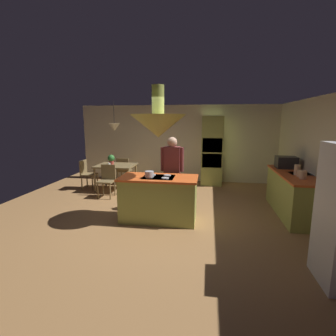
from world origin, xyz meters
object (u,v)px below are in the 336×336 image
dining_table (116,168)px  cup_on_table (109,165)px  chair_by_back_wall (124,169)px  canister_flour (303,175)px  person_at_island (172,169)px  cooking_pot_on_cooktop (149,174)px  oven_tower (212,151)px  kitchen_island (159,198)px  chair_at_corner (87,172)px  canister_sugar (300,174)px  canister_tea (297,170)px  microwave_on_counter (286,162)px  chair_facing_island (107,178)px  potted_plant_on_table (111,159)px

dining_table → cup_on_table: (-0.11, -0.23, 0.14)m
chair_by_back_wall → canister_flour: size_ratio=5.06×
person_at_island → cooking_pot_on_cooktop: 0.87m
dining_table → canister_flour: 4.91m
oven_tower → dining_table: 3.05m
chair_by_back_wall → cooking_pot_on_cooktop: cooking_pot_on_cooktop is taller
kitchen_island → chair_at_corner: size_ratio=1.83×
chair_at_corner → chair_by_back_wall: bearing=-53.7°
chair_by_back_wall → canister_sugar: (4.54, -2.33, 0.49)m
chair_at_corner → cooking_pot_on_cooktop: cooking_pot_on_cooktop is taller
oven_tower → canister_tea: oven_tower is taller
cup_on_table → cooking_pot_on_cooktop: bearing=-50.4°
microwave_on_counter → cooking_pot_on_cooktop: microwave_on_counter is taller
oven_tower → cooking_pot_on_cooktop: bearing=-110.5°
chair_by_back_wall → canister_tea: canister_tea is taller
oven_tower → dining_table: (-2.80, -1.14, -0.43)m
canister_tea → canister_sugar: bearing=-90.0°
kitchen_island → person_at_island: (0.18, 0.67, 0.51)m
chair_at_corner → canister_sugar: bearing=-106.7°
microwave_on_counter → cooking_pot_on_cooktop: size_ratio=2.56×
chair_facing_island → canister_flour: (4.54, -1.14, 0.51)m
chair_by_back_wall → chair_at_corner: 1.16m
oven_tower → canister_tea: bearing=-56.3°
oven_tower → cooking_pot_on_cooktop: oven_tower is taller
kitchen_island → potted_plant_on_table: bearing=131.2°
kitchen_island → canister_flour: size_ratio=9.24×
potted_plant_on_table → cup_on_table: (0.02, -0.22, -0.12)m
chair_at_corner → microwave_on_counter: (5.47, -0.67, 0.56)m
chair_by_back_wall → kitchen_island: bearing=121.4°
kitchen_island → chair_at_corner: 3.37m
person_at_island → potted_plant_on_table: bearing=144.9°
kitchen_island → oven_tower: (1.10, 3.24, 0.62)m
canister_sugar → person_at_island: bearing=175.4°
canister_tea → cooking_pot_on_cooktop: 3.10m
cooking_pot_on_cooktop → kitchen_island: bearing=39.1°
chair_facing_island → potted_plant_on_table: potted_plant_on_table is taller
dining_table → cup_on_table: size_ratio=12.30×
potted_plant_on_table → cup_on_table: bearing=-85.3°
person_at_island → chair_by_back_wall: 2.87m
chair_by_back_wall → cooking_pot_on_cooktop: 3.33m
canister_sugar → microwave_on_counter: 0.98m
chair_facing_island → microwave_on_counter: (4.54, 0.01, 0.56)m
chair_by_back_wall → microwave_on_counter: 4.77m
oven_tower → canister_sugar: 3.29m
dining_table → chair_by_back_wall: chair_by_back_wall is taller
chair_facing_island → chair_at_corner: (-0.93, 0.69, 0.00)m
potted_plant_on_table → canister_flour: bearing=-21.2°
potted_plant_on_table → microwave_on_counter: (4.67, -0.66, 0.14)m
chair_facing_island → canister_flour: canister_flour is taller
cooking_pot_on_cooktop → dining_table: bearing=124.6°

